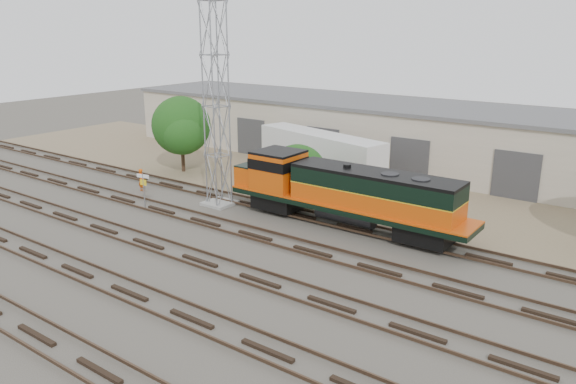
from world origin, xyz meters
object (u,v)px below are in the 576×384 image
Objects in this scene: locomotive at (342,192)px; semi_trailer at (323,151)px; signal_tower at (216,110)px; worker at (142,180)px.

semi_trailer is at bearing 129.16° from locomotive.
locomotive is 10.76m from semi_trailer.
worker is (-6.86, -0.98, -5.61)m from signal_tower.
worker is (-15.81, -2.17, -1.35)m from locomotive.
signal_tower reaches higher than worker.
worker is 0.14× the size of semi_trailer.
locomotive is 1.29× the size of semi_trailer.
signal_tower is 1.08× the size of semi_trailer.
worker is at bearing -172.17° from locomotive.
locomotive is at bearing -169.98° from worker.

